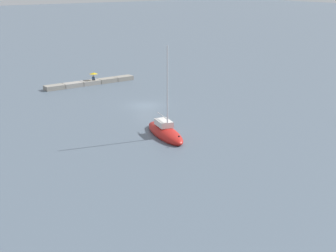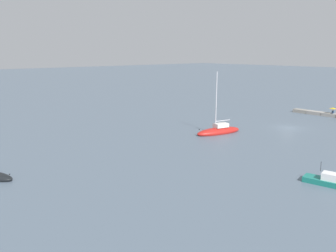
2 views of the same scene
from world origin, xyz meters
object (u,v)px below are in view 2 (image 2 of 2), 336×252
object	(u,v)px
umbrella_open_yellow	(333,108)
motorboat_teal_mid	(335,183)
person_seated_blue_left	(333,112)
sailboat_red_mid	(219,131)

from	to	relation	value
umbrella_open_yellow	motorboat_teal_mid	distance (m)	40.67
person_seated_blue_left	sailboat_red_mid	bearing A→B (deg)	87.42
person_seated_blue_left	umbrella_open_yellow	bearing A→B (deg)	109.09
person_seated_blue_left	sailboat_red_mid	distance (m)	29.08
sailboat_red_mid	umbrella_open_yellow	bearing A→B (deg)	-88.81
person_seated_blue_left	motorboat_teal_mid	bearing A→B (deg)	122.78
person_seated_blue_left	umbrella_open_yellow	size ratio (longest dim) A/B	0.56
person_seated_blue_left	motorboat_teal_mid	size ratio (longest dim) A/B	0.14
person_seated_blue_left	motorboat_teal_mid	xyz separation A→B (m)	(-16.34, 37.29, -0.65)
umbrella_open_yellow	sailboat_red_mid	bearing A→B (deg)	78.24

